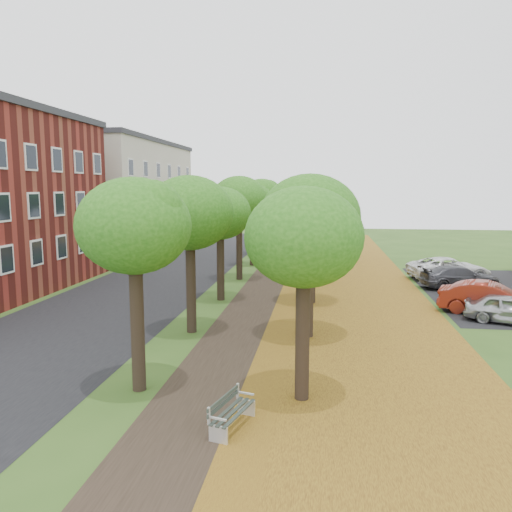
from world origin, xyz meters
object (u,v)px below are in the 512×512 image
(car_silver, at_px, (510,309))
(car_red, at_px, (490,298))
(car_white, at_px, (449,268))
(car_grey, at_px, (460,277))
(bench, at_px, (231,412))

(car_silver, xyz_separation_m, car_red, (-0.36, 1.59, 0.12))
(car_red, distance_m, car_white, 9.08)
(car_white, bearing_deg, car_grey, 167.07)
(car_red, bearing_deg, car_silver, -148.43)
(car_red, relative_size, car_grey, 0.99)
(car_silver, distance_m, car_red, 1.63)
(car_grey, bearing_deg, bench, 142.13)
(bench, distance_m, car_red, 16.22)
(car_silver, xyz_separation_m, car_white, (-0.07, 10.66, 0.08))
(bench, bearing_deg, car_white, -9.43)
(car_red, bearing_deg, car_white, 16.96)
(car_grey, bearing_deg, car_silver, 171.94)
(bench, xyz_separation_m, car_silver, (10.43, 11.12, 0.21))
(car_silver, bearing_deg, car_red, 35.42)
(bench, relative_size, car_grey, 0.39)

